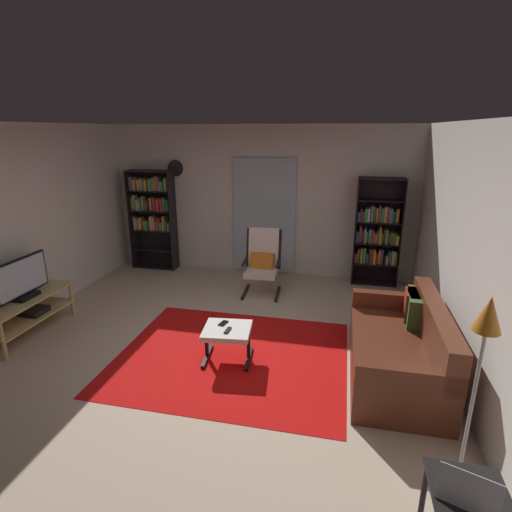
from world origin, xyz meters
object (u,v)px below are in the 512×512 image
laptop (469,490)px  wall_clock (176,168)px  ottoman (227,334)px  side_table (466,509)px  leather_sofa (402,348)px  tv_remote (228,330)px  bookshelf_near_tv (153,212)px  cell_phone (223,323)px  bookshelf_near_sofa (377,234)px  floor_lamp_by_sofa (482,350)px  lounge_armchair (263,260)px  television (22,280)px  tv_stand (28,310)px

laptop → wall_clock: wall_clock is taller
ottoman → side_table: (1.99, -1.88, 0.09)m
ottoman → laptop: 2.76m
leather_sofa → tv_remote: bearing=-174.2°
bookshelf_near_tv → cell_phone: size_ratio=12.98×
leather_sofa → wall_clock: (-3.67, 2.84, 1.55)m
bookshelf_near_tv → ottoman: bookshelf_near_tv is taller
bookshelf_near_sofa → laptop: 4.78m
side_table → leather_sofa: bearing=93.1°
leather_sofa → cell_phone: (-1.95, -0.03, 0.09)m
cell_phone → wall_clock: wall_clock is taller
ottoman → tv_remote: tv_remote is taller
side_table → laptop: size_ratio=1.36×
floor_lamp_by_sofa → side_table: bearing=-101.2°
wall_clock → bookshelf_near_tv: bearing=-164.3°
laptop → lounge_armchair: bearing=116.5°
bookshelf_near_sofa → floor_lamp_by_sofa: size_ratio=1.14×
bookshelf_near_sofa → ottoman: 3.39m
bookshelf_near_sofa → floor_lamp_by_sofa: 4.31m
ottoman → laptop: bearing=-44.3°
television → laptop: size_ratio=2.06×
lounge_armchair → cell_phone: (-0.06, -1.96, -0.14)m
television → bookshelf_near_sofa: 5.21m
lounge_armchair → laptop: (1.98, -3.98, 0.06)m
tv_remote → cell_phone: (-0.10, 0.16, -0.00)m
bookshelf_near_tv → cell_phone: bearing=-51.7°
tv_stand → bookshelf_near_tv: (0.40, 2.78, 0.73)m
bookshelf_near_tv → bookshelf_near_sofa: size_ratio=1.02×
bookshelf_near_tv → ottoman: (2.24, -2.84, -0.74)m
bookshelf_near_tv → wall_clock: wall_clock is taller
wall_clock → floor_lamp_by_sofa: bearing=-48.7°
leather_sofa → laptop: (0.09, -2.05, 0.29)m
tv_stand → wall_clock: (0.85, 2.91, 1.52)m
floor_lamp_by_sofa → wall_clock: 5.89m
tv_stand → leather_sofa: bearing=0.9°
leather_sofa → bookshelf_near_tv: bearing=146.6°
lounge_armchair → floor_lamp_by_sofa: size_ratio=0.65×
tv_stand → bookshelf_near_tv: 2.91m
leather_sofa → laptop: 2.07m
television → cell_phone: 2.58m
bookshelf_near_tv → ottoman: size_ratio=3.18×
bookshelf_near_sofa → ottoman: bookshelf_near_sofa is taller
tv_remote → side_table: side_table is taller
side_table → wall_clock: bearing=128.0°
leather_sofa → tv_stand: bearing=-179.1°
bookshelf_near_tv → lounge_armchair: bearing=-19.4°
television → cell_phone: (2.56, 0.06, -0.34)m
side_table → bookshelf_near_tv: bearing=131.9°
tv_remote → bookshelf_near_sofa: bearing=63.8°
floor_lamp_by_sofa → leather_sofa: bearing=97.1°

